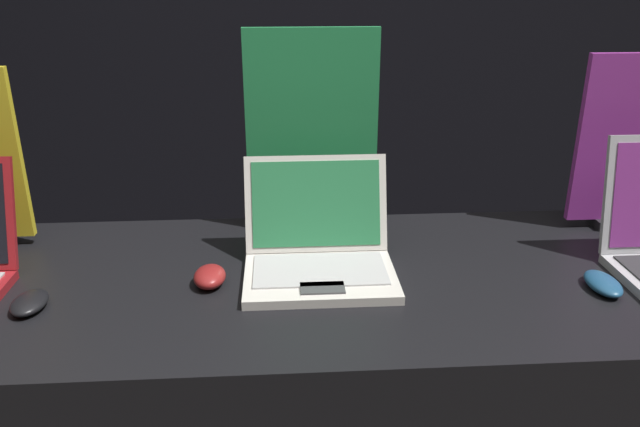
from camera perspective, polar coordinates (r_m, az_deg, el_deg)
The scene contains 6 objects.
wall_back at distance 3.19m, azimuth -2.60°, elevation 18.93°, with size 8.00×0.05×2.80m.
mouse_front at distance 1.39m, azimuth -25.03°, elevation -7.39°, with size 0.07×0.10×0.03m.
laptop_middle at distance 1.40m, azimuth -0.13°, elevation -3.12°, with size 0.33×0.31×0.23m.
mouse_middle at distance 1.37m, azimuth -10.05°, elevation -5.70°, with size 0.07×0.10×0.04m.
promo_stand_middle at distance 1.58m, azimuth -0.75°, elevation 7.11°, with size 0.33×0.07×0.51m.
mouse_back at distance 1.46m, azimuth 24.45°, elevation -5.85°, with size 0.07×0.12×0.03m.
Camera 1 is at (-0.07, -0.88, 1.56)m, focal length 35.00 mm.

